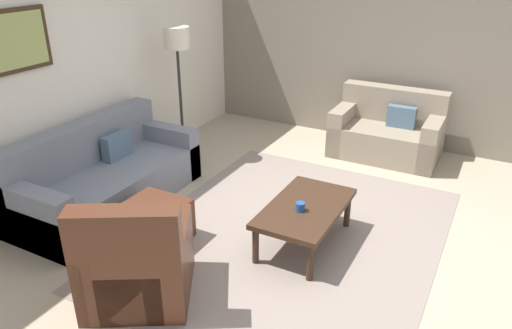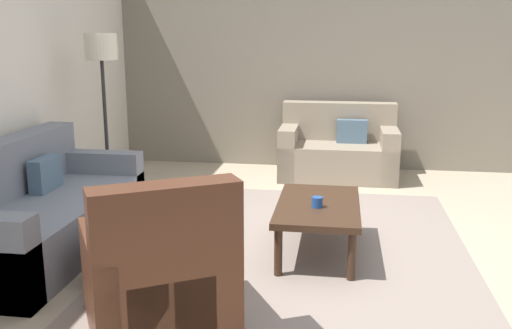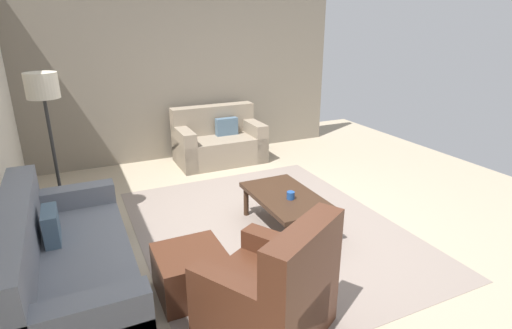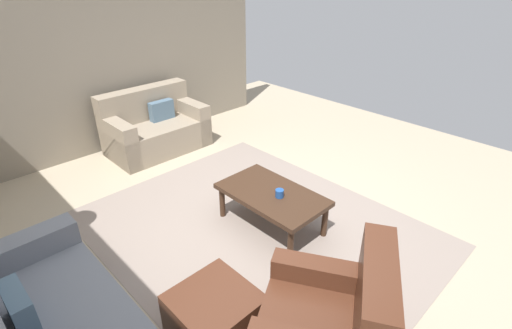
{
  "view_description": "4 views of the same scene",
  "coord_description": "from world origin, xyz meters",
  "px_view_note": "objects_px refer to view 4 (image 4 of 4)",
  "views": [
    {
      "loc": [
        -3.7,
        -1.61,
        2.61
      ],
      "look_at": [
        -0.1,
        0.32,
        0.74
      ],
      "focal_mm": 33.89,
      "sensor_mm": 36.0,
      "label": 1
    },
    {
      "loc": [
        -4.33,
        -0.32,
        1.72
      ],
      "look_at": [
        -0.14,
        0.31,
        0.73
      ],
      "focal_mm": 39.76,
      "sensor_mm": 36.0,
      "label": 2
    },
    {
      "loc": [
        -3.54,
        1.83,
        2.21
      ],
      "look_at": [
        0.18,
        0.08,
        0.73
      ],
      "focal_mm": 28.31,
      "sensor_mm": 36.0,
      "label": 3
    },
    {
      "loc": [
        -2.26,
        2.2,
        2.47
      ],
      "look_at": [
        -0.08,
        0.08,
        0.84
      ],
      "focal_mm": 26.46,
      "sensor_mm": 36.0,
      "label": 4
    }
  ],
  "objects_px": {
    "ottoman": "(215,317)",
    "cup": "(280,193)",
    "couch_loveseat": "(154,129)",
    "coffee_table": "(272,197)"
  },
  "relations": [
    {
      "from": "couch_loveseat",
      "to": "coffee_table",
      "type": "bearing_deg",
      "value": 176.96
    },
    {
      "from": "ottoman",
      "to": "cup",
      "type": "relative_size",
      "value": 6.57
    },
    {
      "from": "couch_loveseat",
      "to": "cup",
      "type": "relative_size",
      "value": 16.19
    },
    {
      "from": "couch_loveseat",
      "to": "coffee_table",
      "type": "relative_size",
      "value": 1.25
    },
    {
      "from": "coffee_table",
      "to": "couch_loveseat",
      "type": "bearing_deg",
      "value": -3.04
    },
    {
      "from": "cup",
      "to": "couch_loveseat",
      "type": "bearing_deg",
      "value": -3.04
    },
    {
      "from": "couch_loveseat",
      "to": "cup",
      "type": "xyz_separation_m",
      "value": [
        -2.64,
        0.14,
        0.15
      ]
    },
    {
      "from": "couch_loveseat",
      "to": "ottoman",
      "type": "relative_size",
      "value": 2.46
    },
    {
      "from": "ottoman",
      "to": "coffee_table",
      "type": "distance_m",
      "value": 1.43
    },
    {
      "from": "ottoman",
      "to": "cup",
      "type": "xyz_separation_m",
      "value": [
        0.54,
        -1.26,
        0.25
      ]
    }
  ]
}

